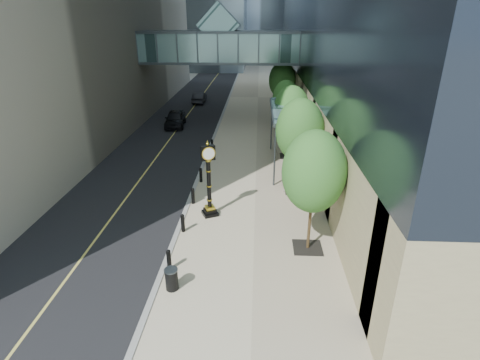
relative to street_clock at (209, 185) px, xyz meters
name	(u,v)px	position (x,y,z in m)	size (l,w,h in m)	color
ground	(229,287)	(1.53, -6.07, -1.91)	(320.00, 320.00, 0.00)	gray
road	(201,97)	(-5.47, 33.93, -1.90)	(8.00, 180.00, 0.02)	black
sidewalk	(258,97)	(2.53, 33.93, -1.88)	(8.00, 180.00, 0.06)	#B7AA8C
curb	(229,97)	(-1.47, 33.93, -1.88)	(0.25, 180.00, 0.07)	gray
skywalk	(220,45)	(-1.47, 21.93, 5.80)	(17.00, 4.20, 5.80)	slate
entrance_canopy	(292,111)	(5.01, 7.93, 2.28)	(3.00, 8.00, 4.38)	#383F44
bollard_row	(197,185)	(-1.17, 2.93, -1.40)	(0.20, 16.20, 0.90)	black
street_trees	(292,110)	(5.13, 9.43, 2.02)	(2.90, 28.88, 5.96)	black
street_clock	(209,185)	(0.00, 0.00, 0.00)	(1.06, 1.06, 4.27)	black
trash_bin	(172,280)	(-0.78, -6.35, -1.40)	(0.52, 0.52, 0.90)	black
pedestrian	(287,178)	(4.52, 3.29, -0.94)	(0.67, 0.44, 1.82)	#BDB8AD
car_near	(175,118)	(-5.86, 18.62, -1.10)	(1.88, 4.66, 1.59)	black
car_far	(199,98)	(-5.10, 30.09, -1.22)	(1.42, 4.07, 1.34)	black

